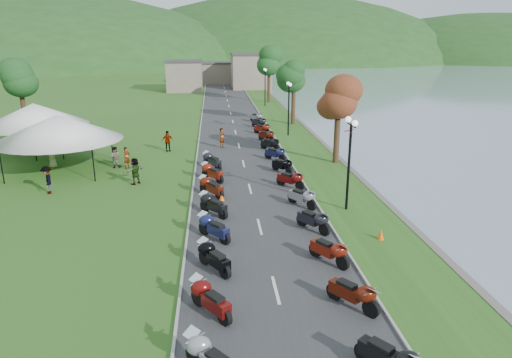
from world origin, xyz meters
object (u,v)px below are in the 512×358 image
object	(u,v)px
vendor_tent_main	(60,143)
pedestrian_a	(128,168)
pedestrian_b	(116,168)
pedestrian_c	(49,193)

from	to	relation	value
vendor_tent_main	pedestrian_a	xyz separation A→B (m)	(4.46, 0.06, -2.00)
pedestrian_b	pedestrian_c	bearing A→B (deg)	59.15
pedestrian_a	pedestrian_c	world-z (taller)	pedestrian_c
vendor_tent_main	pedestrian_c	xyz separation A→B (m)	(0.66, -5.13, -2.00)
pedestrian_b	pedestrian_c	world-z (taller)	pedestrian_c
vendor_tent_main	pedestrian_a	distance (m)	4.89
vendor_tent_main	pedestrian_a	world-z (taller)	vendor_tent_main
pedestrian_b	pedestrian_c	size ratio (longest dim) A/B	0.92
vendor_tent_main	pedestrian_c	world-z (taller)	vendor_tent_main
pedestrian_a	pedestrian_b	xyz separation A→B (m)	(-0.90, 0.33, 0.00)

